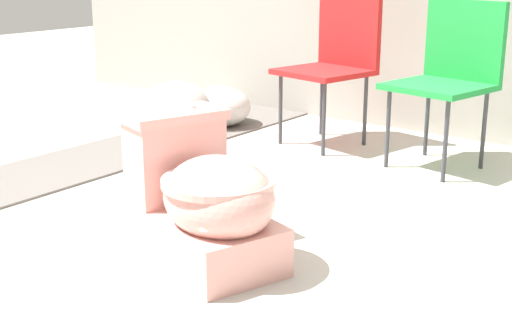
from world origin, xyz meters
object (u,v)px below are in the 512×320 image
boulder_far (176,107)px  toilet (205,201)px  folding_chair_middle (451,66)px  boulder_near (219,107)px  folding_chair_left (336,54)px

boulder_far → toilet: bearing=-43.6°
folding_chair_middle → boulder_near: size_ratio=1.99×
toilet → boulder_near: toilet is taller
folding_chair_left → toilet: bearing=28.1°
folding_chair_left → boulder_near: (-0.79, -0.11, -0.38)m
folding_chair_left → boulder_far: folding_chair_left is taller
toilet → boulder_far: bearing=155.0°
boulder_far → folding_chair_left: bearing=24.0°
toilet → boulder_near: bearing=147.4°
folding_chair_middle → boulder_near: folding_chair_middle is taller
folding_chair_middle → folding_chair_left: bearing=-84.0°
folding_chair_left → folding_chair_middle: (0.71, -0.06, 0.00)m
boulder_near → boulder_far: boulder_far is taller
toilet → boulder_far: (-1.40, 1.33, -0.06)m
folding_chair_middle → boulder_near: 1.54m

